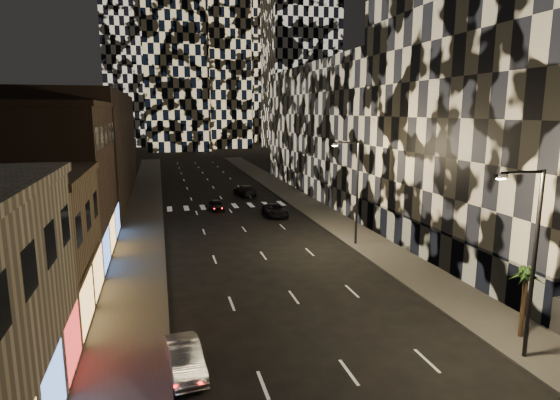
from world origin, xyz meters
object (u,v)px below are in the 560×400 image
car_dark_midlane (216,205)px  car_silver_parked (185,358)px  streetlight_far (355,186)px  car_dark_oncoming (245,190)px  streetlight_near (531,252)px  car_dark_rightlane (275,210)px  palm_tree (526,279)px

car_dark_midlane → car_silver_parked: bearing=-104.8°
streetlight_far → car_dark_oncoming: size_ratio=1.72×
streetlight_near → car_dark_rightlane: streetlight_near is taller
car_dark_midlane → palm_tree: size_ratio=0.96×
car_dark_midlane → car_dark_oncoming: (5.07, 8.65, 0.14)m
car_dark_oncoming → palm_tree: bearing=90.3°
car_silver_parked → car_dark_oncoming: size_ratio=0.79×
streetlight_far → car_dark_midlane: (-9.93, 17.96, -4.74)m
streetlight_near → car_silver_parked: (-15.55, 2.88, -4.67)m
car_silver_parked → streetlight_near: bearing=-16.1°
streetlight_near → car_dark_midlane: (-9.93, 37.96, -4.74)m
car_silver_parked → car_dark_rightlane: (11.65, 30.04, 0.01)m
streetlight_near → streetlight_far: 20.00m
streetlight_far → car_silver_parked: 23.60m
car_dark_midlane → car_dark_oncoming: car_dark_oncoming is taller
streetlight_far → palm_tree: bearing=-85.1°
car_dark_oncoming → car_dark_rightlane: size_ratio=1.05×
streetlight_far → car_dark_oncoming: 27.44m
car_dark_midlane → car_dark_rightlane: size_ratio=0.73×
streetlight_near → car_dark_midlane: bearing=104.7°
car_dark_midlane → car_dark_oncoming: bearing=53.9°
car_dark_oncoming → car_dark_midlane: bearing=51.8°
car_silver_parked → car_dark_rightlane: car_dark_rightlane is taller
car_silver_parked → car_dark_midlane: (5.63, 35.08, -0.06)m
streetlight_near → streetlight_far: same height
car_dark_oncoming → palm_tree: palm_tree is taller
streetlight_near → car_dark_rightlane: size_ratio=1.82×
streetlight_far → car_dark_oncoming: streetlight_far is taller
car_dark_midlane → car_dark_rightlane: bearing=-45.6°
car_dark_midlane → streetlight_near: bearing=-81.0°
car_dark_oncoming → car_silver_parked: bearing=68.5°
car_dark_oncoming → car_dark_rightlane: car_dark_oncoming is taller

